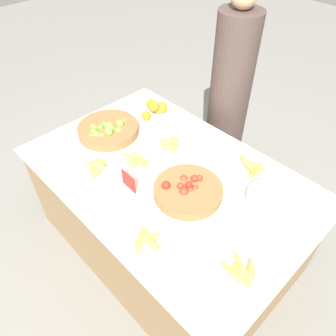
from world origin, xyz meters
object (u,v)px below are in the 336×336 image
at_px(lime_bowl, 108,130).
at_px(metal_bowl, 277,202).
at_px(vendor_person, 228,104).
at_px(price_sign, 129,181).
at_px(tomato_basket, 187,190).

height_order(lime_bowl, metal_bowl, lime_bowl).
height_order(metal_bowl, vendor_person, vendor_person).
bearing_deg(vendor_person, lime_bowl, -112.14).
xyz_separation_m(metal_bowl, price_sign, (-0.64, -0.48, 0.02)).
bearing_deg(lime_bowl, vendor_person, 67.86).
distance_m(tomato_basket, vendor_person, 0.95).
relative_size(price_sign, vendor_person, 0.08).
height_order(tomato_basket, price_sign, price_sign).
bearing_deg(metal_bowl, vendor_person, 143.39).
xyz_separation_m(tomato_basket, metal_bowl, (0.39, 0.28, 0.00)).
height_order(price_sign, vendor_person, vendor_person).
bearing_deg(price_sign, vendor_person, 100.25).
xyz_separation_m(lime_bowl, tomato_basket, (0.74, -0.01, -0.00)).
relative_size(metal_bowl, price_sign, 2.74).
bearing_deg(tomato_basket, metal_bowl, 35.57).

